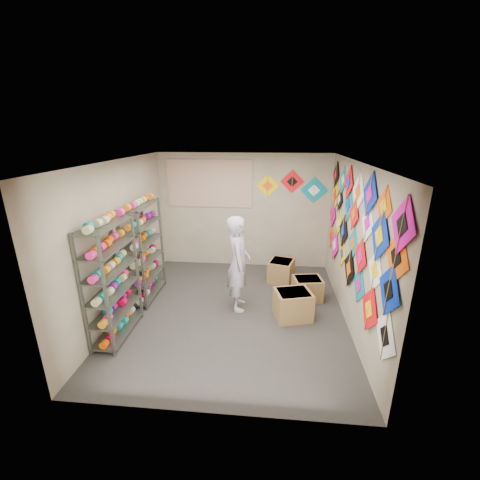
# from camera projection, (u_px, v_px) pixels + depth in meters

# --- Properties ---
(ground) EXTENTS (4.50, 4.50, 0.00)m
(ground) POSITION_uv_depth(u_px,v_px,m) (233.00, 312.00, 5.90)
(ground) COLOR #34312D
(room_walls) EXTENTS (4.50, 4.50, 4.50)m
(room_walls) POSITION_uv_depth(u_px,v_px,m) (232.00, 226.00, 5.37)
(room_walls) COLOR tan
(room_walls) RESTS_ON ground
(shelf_rack_front) EXTENTS (0.40, 1.10, 1.90)m
(shelf_rack_front) POSITION_uv_depth(u_px,v_px,m) (112.00, 282.00, 4.95)
(shelf_rack_front) COLOR #4C5147
(shelf_rack_front) RESTS_ON ground
(shelf_rack_back) EXTENTS (0.40, 1.10, 1.90)m
(shelf_rack_back) POSITION_uv_depth(u_px,v_px,m) (144.00, 252.00, 6.18)
(shelf_rack_back) COLOR #4C5147
(shelf_rack_back) RESTS_ON ground
(string_spools) EXTENTS (0.12, 2.36, 0.12)m
(string_spools) POSITION_uv_depth(u_px,v_px,m) (129.00, 260.00, 5.54)
(string_spools) COLOR #FB2B88
(string_spools) RESTS_ON ground
(kite_wall_display) EXTENTS (0.05, 4.27, 2.08)m
(kite_wall_display) POSITION_uv_depth(u_px,v_px,m) (355.00, 232.00, 5.10)
(kite_wall_display) COLOR white
(kite_wall_display) RESTS_ON room_walls
(back_wall_kites) EXTENTS (1.63, 0.02, 0.77)m
(back_wall_kites) POSITION_uv_depth(u_px,v_px,m) (293.00, 186.00, 7.27)
(back_wall_kites) COLOR yellow
(back_wall_kites) RESTS_ON room_walls
(poster) EXTENTS (2.00, 0.01, 1.10)m
(poster) POSITION_uv_depth(u_px,v_px,m) (209.00, 184.00, 7.43)
(poster) COLOR #9C53B4
(poster) RESTS_ON room_walls
(shopkeeper) EXTENTS (0.73, 0.56, 1.77)m
(shopkeeper) POSITION_uv_depth(u_px,v_px,m) (238.00, 264.00, 5.79)
(shopkeeper) COLOR silver
(shopkeeper) RESTS_ON ground
(carton_a) EXTENTS (0.72, 0.65, 0.51)m
(carton_a) POSITION_uv_depth(u_px,v_px,m) (293.00, 305.00, 5.65)
(carton_a) COLOR olive
(carton_a) RESTS_ON ground
(carton_b) EXTENTS (0.61, 0.52, 0.44)m
(carton_b) POSITION_uv_depth(u_px,v_px,m) (307.00, 289.00, 6.29)
(carton_b) COLOR olive
(carton_b) RESTS_ON ground
(carton_c) EXTENTS (0.62, 0.66, 0.48)m
(carton_c) POSITION_uv_depth(u_px,v_px,m) (281.00, 271.00, 7.06)
(carton_c) COLOR olive
(carton_c) RESTS_ON ground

